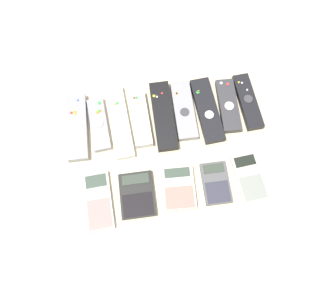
# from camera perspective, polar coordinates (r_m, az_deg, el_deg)

# --- Properties ---
(ground_plane) EXTENTS (3.00, 3.00, 0.00)m
(ground_plane) POSITION_cam_1_polar(r_m,az_deg,el_deg) (0.90, 0.33, -2.32)
(ground_plane) COLOR beige
(remote_0) EXTENTS (0.06, 0.20, 0.02)m
(remote_0) POSITION_cam_1_polar(r_m,az_deg,el_deg) (0.96, -15.49, 2.85)
(remote_0) COLOR gray
(remote_0) RESTS_ON ground_plane
(remote_1) EXTENTS (0.06, 0.16, 0.02)m
(remote_1) POSITION_cam_1_polar(r_m,az_deg,el_deg) (0.95, -11.91, 3.36)
(remote_1) COLOR gray
(remote_1) RESTS_ON ground_plane
(remote_2) EXTENTS (0.06, 0.22, 0.02)m
(remote_2) POSITION_cam_1_polar(r_m,az_deg,el_deg) (0.94, -8.42, 3.83)
(remote_2) COLOR white
(remote_2) RESTS_ON ground_plane
(remote_3) EXTENTS (0.05, 0.17, 0.03)m
(remote_3) POSITION_cam_1_polar(r_m,az_deg,el_deg) (0.93, -4.84, 4.36)
(remote_3) COLOR silver
(remote_3) RESTS_ON ground_plane
(remote_4) EXTENTS (0.06, 0.21, 0.03)m
(remote_4) POSITION_cam_1_polar(r_m,az_deg,el_deg) (0.93, -1.08, 4.92)
(remote_4) COLOR black
(remote_4) RESTS_ON ground_plane
(remote_5) EXTENTS (0.06, 0.18, 0.02)m
(remote_5) POSITION_cam_1_polar(r_m,az_deg,el_deg) (0.94, 2.80, 5.90)
(remote_5) COLOR gray
(remote_5) RESTS_ON ground_plane
(remote_6) EXTENTS (0.07, 0.20, 0.02)m
(remote_6) POSITION_cam_1_polar(r_m,az_deg,el_deg) (0.95, 6.80, 5.88)
(remote_6) COLOR black
(remote_6) RESTS_ON ground_plane
(remote_7) EXTENTS (0.06, 0.17, 0.02)m
(remote_7) POSITION_cam_1_polar(r_m,az_deg,el_deg) (0.97, 10.43, 6.59)
(remote_7) COLOR #333338
(remote_7) RESTS_ON ground_plane
(remote_8) EXTENTS (0.05, 0.18, 0.02)m
(remote_8) POSITION_cam_1_polar(r_m,az_deg,el_deg) (0.98, 13.69, 7.18)
(remote_8) COLOR black
(remote_8) RESTS_ON ground_plane
(calculator_0) EXTENTS (0.07, 0.15, 0.02)m
(calculator_0) POSITION_cam_1_polar(r_m,az_deg,el_deg) (0.88, -12.01, -9.63)
(calculator_0) COLOR #B2B2B7
(calculator_0) RESTS_ON ground_plane
(calculator_1) EXTENTS (0.09, 0.12, 0.02)m
(calculator_1) POSITION_cam_1_polar(r_m,az_deg,el_deg) (0.87, -5.39, -8.80)
(calculator_1) COLOR black
(calculator_1) RESTS_ON ground_plane
(calculator_2) EXTENTS (0.09, 0.12, 0.02)m
(calculator_2) POSITION_cam_1_polar(r_m,az_deg,el_deg) (0.87, 1.84, -7.65)
(calculator_2) COLOR beige
(calculator_2) RESTS_ON ground_plane
(calculator_3) EXTENTS (0.07, 0.11, 0.02)m
(calculator_3) POSITION_cam_1_polar(r_m,az_deg,el_deg) (0.88, 8.32, -6.74)
(calculator_3) COLOR #4C4C51
(calculator_3) RESTS_ON ground_plane
(calculator_4) EXTENTS (0.08, 0.14, 0.01)m
(calculator_4) POSITION_cam_1_polar(r_m,az_deg,el_deg) (0.91, 13.99, -5.62)
(calculator_4) COLOR beige
(calculator_4) RESTS_ON ground_plane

